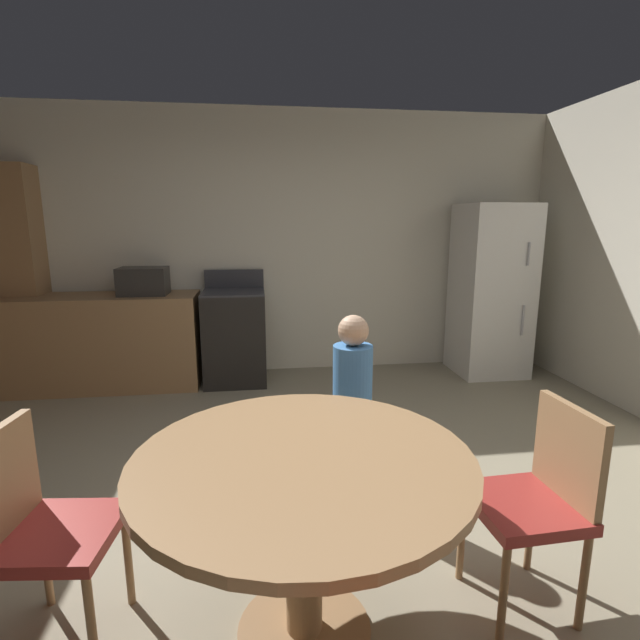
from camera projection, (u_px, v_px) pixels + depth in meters
The scene contains 11 objects.
ground_plane at pixel (312, 539), 2.42m from camera, with size 14.00×14.00×0.00m, color gray.
wall_back at pixel (279, 244), 5.00m from camera, with size 6.03×0.12×2.70m, color silver.
kitchen_counter at pixel (99, 342), 4.57m from camera, with size 1.89×0.60×0.90m, color #9E754C.
pantry_column at pixel (19, 279), 4.53m from camera, with size 0.44×0.36×2.10m, color #9E754C.
oven_range at pixel (235, 336), 4.74m from camera, with size 0.60×0.60×1.10m.
refrigerator at pixel (491, 291), 4.94m from camera, with size 0.68×0.68×1.76m.
microwave at pixel (143, 281), 4.51m from camera, with size 0.44×0.32×0.26m, color #2D2B28.
dining_table at pixel (303, 494), 1.75m from camera, with size 1.24×1.24×0.76m.
chair_west at pixel (40, 523), 1.75m from camera, with size 0.44×0.44×0.87m.
chair_east at pixel (539, 493), 1.94m from camera, with size 0.42×0.42×0.87m.
person_child at pixel (352, 404), 2.67m from camera, with size 0.29×0.29×1.09m.
Camera 1 is at (-0.24, -2.13, 1.59)m, focal length 26.69 mm.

